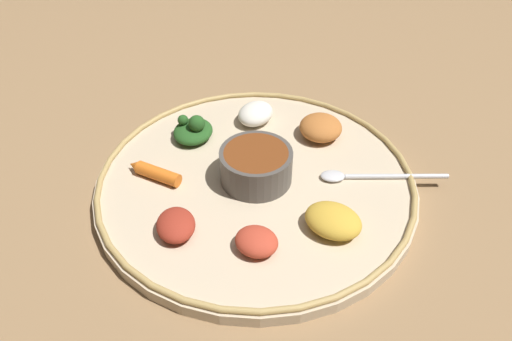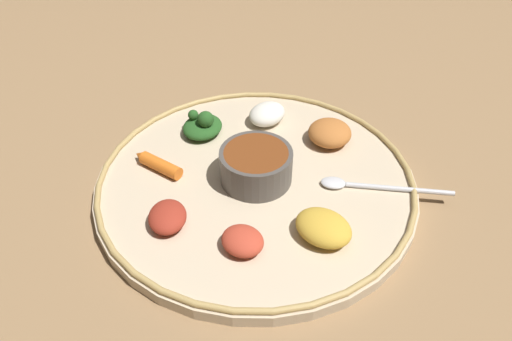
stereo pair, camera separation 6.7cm
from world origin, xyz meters
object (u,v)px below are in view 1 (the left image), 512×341
Objects in this scene: spoon at (364,176)px; carrot_near_spoon at (154,173)px; greens_pile at (193,130)px; center_bowl at (256,165)px.

carrot_near_spoon is at bearing 77.37° from spoon.
spoon is 0.29m from carrot_near_spoon.
center_bowl is at bearing -147.02° from greens_pile.
spoon is 0.26m from greens_pile.
carrot_near_spoon is (-0.08, 0.06, -0.01)m from greens_pile.
greens_pile is (0.11, 0.07, -0.01)m from center_bowl.
carrot_near_spoon reaches higher than spoon.
spoon is (-0.03, -0.15, -0.02)m from center_bowl.
center_bowl is 0.15m from spoon.
greens_pile reaches higher than spoon.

